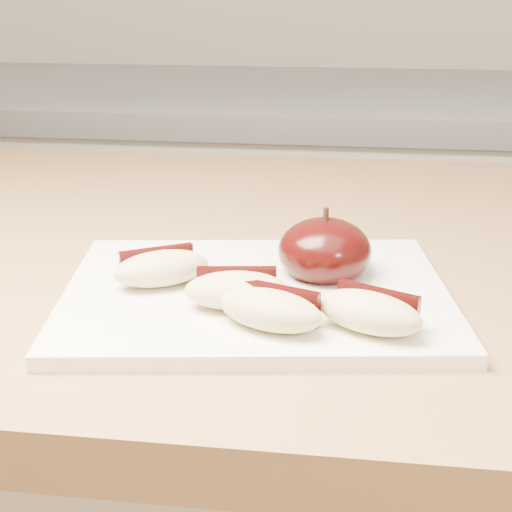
# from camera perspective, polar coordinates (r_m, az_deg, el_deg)

# --- Properties ---
(back_cabinet) EXTENTS (2.40, 0.62, 0.94)m
(back_cabinet) POSITION_cam_1_polar(r_m,az_deg,el_deg) (1.47, 7.93, -5.22)
(back_cabinet) COLOR silver
(back_cabinet) RESTS_ON ground
(cutting_board) EXTENTS (0.30, 0.24, 0.01)m
(cutting_board) POSITION_cam_1_polar(r_m,az_deg,el_deg) (0.52, -0.00, -3.11)
(cutting_board) COLOR white
(cutting_board) RESTS_ON island_counter
(apple_half) EXTENTS (0.09, 0.09, 0.06)m
(apple_half) POSITION_cam_1_polar(r_m,az_deg,el_deg) (0.55, 5.51, 0.40)
(apple_half) COLOR black
(apple_half) RESTS_ON cutting_board
(apple_wedge_a) EXTENTS (0.08, 0.06, 0.03)m
(apple_wedge_a) POSITION_cam_1_polar(r_m,az_deg,el_deg) (0.53, -7.61, -0.93)
(apple_wedge_a) COLOR #D8BF89
(apple_wedge_a) RESTS_ON cutting_board
(apple_wedge_b) EXTENTS (0.07, 0.04, 0.03)m
(apple_wedge_b) POSITION_cam_1_polar(r_m,az_deg,el_deg) (0.49, -1.58, -2.70)
(apple_wedge_b) COLOR #D8BF89
(apple_wedge_b) RESTS_ON cutting_board
(apple_wedge_c) EXTENTS (0.08, 0.06, 0.03)m
(apple_wedge_c) POSITION_cam_1_polar(r_m,az_deg,el_deg) (0.46, 1.22, -4.27)
(apple_wedge_c) COLOR #D8BF89
(apple_wedge_c) RESTS_ON cutting_board
(apple_wedge_d) EXTENTS (0.08, 0.06, 0.03)m
(apple_wedge_d) POSITION_cam_1_polar(r_m,az_deg,el_deg) (0.46, 9.09, -4.40)
(apple_wedge_d) COLOR #D8BF89
(apple_wedge_d) RESTS_ON cutting_board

